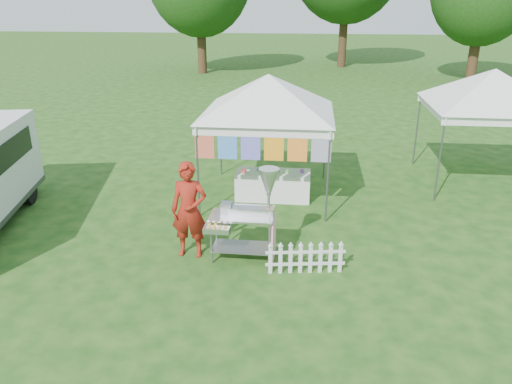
# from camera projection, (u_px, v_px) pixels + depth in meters

# --- Properties ---
(ground) EXTENTS (120.00, 120.00, 0.00)m
(ground) POSITION_uv_depth(u_px,v_px,m) (251.00, 265.00, 9.30)
(ground) COLOR #184112
(ground) RESTS_ON ground
(canopy_main) EXTENTS (4.24, 4.24, 3.45)m
(canopy_main) POSITION_uv_depth(u_px,v_px,m) (268.00, 75.00, 11.43)
(canopy_main) COLOR #59595E
(canopy_main) RESTS_ON ground
(canopy_right) EXTENTS (4.24, 4.24, 3.45)m
(canopy_right) POSITION_uv_depth(u_px,v_px,m) (496.00, 69.00, 12.26)
(canopy_right) COLOR #59595E
(canopy_right) RESTS_ON ground
(donut_cart) EXTENTS (1.31, 0.88, 1.82)m
(donut_cart) POSITION_uv_depth(u_px,v_px,m) (252.00, 208.00, 9.10)
(donut_cart) COLOR gray
(donut_cart) RESTS_ON ground
(vendor) EXTENTS (0.70, 0.47, 1.87)m
(vendor) POSITION_uv_depth(u_px,v_px,m) (189.00, 210.00, 9.34)
(vendor) COLOR maroon
(vendor) RESTS_ON ground
(picket_fence) EXTENTS (1.43, 0.24, 0.56)m
(picket_fence) POSITION_uv_depth(u_px,v_px,m) (305.00, 259.00, 8.93)
(picket_fence) COLOR silver
(picket_fence) RESTS_ON ground
(display_table) EXTENTS (1.80, 0.70, 0.69)m
(display_table) POSITION_uv_depth(u_px,v_px,m) (273.00, 185.00, 12.21)
(display_table) COLOR white
(display_table) RESTS_ON ground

